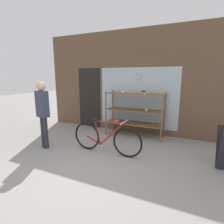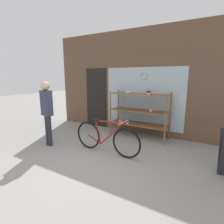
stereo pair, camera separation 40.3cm
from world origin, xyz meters
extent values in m
plane|color=gray|center=(0.00, 0.00, 0.00)|extent=(30.00, 30.00, 0.00)
cube|color=brown|center=(0.00, 2.87, 1.63)|extent=(6.29, 0.08, 3.26)
cube|color=#A3B7C1|center=(0.20, 2.82, 1.15)|extent=(2.54, 0.02, 1.90)
cube|color=black|center=(-1.59, 2.82, 1.05)|extent=(0.84, 0.03, 2.10)
torus|color=#B7B7BC|center=(0.20, 2.81, 1.85)|extent=(0.26, 0.06, 0.26)
cylinder|color=brown|center=(-0.61, 2.17, 0.69)|extent=(0.04, 0.04, 1.38)
cylinder|color=brown|center=(1.08, 2.17, 0.69)|extent=(0.04, 0.04, 1.38)
cylinder|color=brown|center=(-0.61, 2.71, 0.69)|extent=(0.04, 0.04, 1.38)
cylinder|color=brown|center=(1.08, 2.71, 0.69)|extent=(0.04, 0.04, 1.38)
cube|color=brown|center=(0.24, 2.44, 0.41)|extent=(1.74, 0.58, 0.02)
cube|color=brown|center=(0.24, 2.44, 0.82)|extent=(1.74, 0.58, 0.02)
cube|color=brown|center=(0.24, 2.44, 1.32)|extent=(1.74, 0.58, 0.02)
torus|color=#B27A42|center=(0.55, 2.39, 1.35)|extent=(0.14, 0.14, 0.04)
cube|color=white|center=(0.55, 2.31, 1.34)|extent=(0.05, 0.00, 0.04)
ellipsoid|color=tan|center=(0.59, 2.47, 0.86)|extent=(0.10, 0.09, 0.07)
cube|color=white|center=(0.59, 2.41, 0.85)|extent=(0.05, 0.00, 0.04)
torus|color=beige|center=(-0.18, 2.53, 1.35)|extent=(0.16, 0.16, 0.05)
cube|color=white|center=(-0.18, 2.44, 1.34)|extent=(0.05, 0.00, 0.04)
cylinder|color=#422619|center=(0.46, 2.54, 1.37)|extent=(0.12, 0.12, 0.08)
cube|color=white|center=(0.46, 2.47, 1.34)|extent=(0.05, 0.00, 0.04)
cylinder|color=#C67F42|center=(-0.31, 2.32, 0.46)|extent=(0.15, 0.15, 0.09)
cube|color=white|center=(-0.31, 2.24, 0.43)|extent=(0.05, 0.00, 0.04)
ellipsoid|color=brown|center=(-0.04, 2.28, 0.45)|extent=(0.10, 0.08, 0.07)
cube|color=white|center=(-0.04, 2.23, 0.43)|extent=(0.05, 0.00, 0.04)
torus|color=black|center=(-0.56, 0.98, 0.35)|extent=(0.71, 0.05, 0.71)
torus|color=black|center=(0.53, 0.96, 0.35)|extent=(0.71, 0.05, 0.71)
cylinder|color=maroon|center=(0.14, 0.97, 0.50)|extent=(0.65, 0.04, 0.63)
cylinder|color=maroon|center=(0.07, 0.97, 0.79)|extent=(0.76, 0.04, 0.07)
cylinder|color=maroon|center=(-0.24, 0.97, 0.48)|extent=(0.17, 0.03, 0.58)
cylinder|color=maroon|center=(-0.37, 0.97, 0.27)|extent=(0.39, 0.04, 0.19)
ellipsoid|color=black|center=(-0.31, 0.97, 0.80)|extent=(0.22, 0.09, 0.06)
cylinder|color=#B2B2B7|center=(0.45, 0.96, 0.83)|extent=(0.03, 0.46, 0.02)
cylinder|color=#282833|center=(-1.65, 0.61, 0.41)|extent=(0.11, 0.11, 0.82)
cylinder|color=#282833|center=(-1.54, 0.59, 0.41)|extent=(0.11, 0.11, 0.82)
cube|color=#33384C|center=(-1.59, 0.60, 1.15)|extent=(0.35, 0.24, 0.65)
sphere|color=tan|center=(-1.59, 0.60, 1.59)|extent=(0.22, 0.22, 0.22)
camera|label=1|loc=(1.75, -2.58, 1.82)|focal=28.00mm
camera|label=2|loc=(2.11, -2.40, 1.82)|focal=28.00mm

